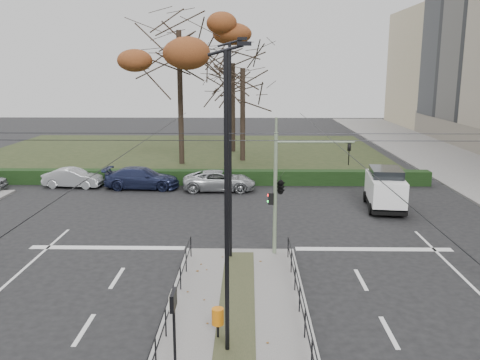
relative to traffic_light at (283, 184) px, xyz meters
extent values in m
plane|color=black|center=(-1.80, -4.50, -3.19)|extent=(140.00, 140.00, 0.00)
cube|color=#615F5D|center=(-1.80, -7.00, -3.12)|extent=(4.40, 15.00, 0.14)
cube|color=#615F5D|center=(16.20, 17.50, -3.12)|extent=(8.00, 90.00, 0.14)
cube|color=black|center=(-7.80, 27.50, -3.14)|extent=(38.00, 26.00, 0.10)
cube|color=black|center=(-7.80, 14.10, -2.69)|extent=(38.00, 1.00, 1.00)
cylinder|color=black|center=(-3.85, -0.50, -2.60)|extent=(0.04, 0.04, 0.90)
cylinder|color=black|center=(0.25, -0.50, -2.60)|extent=(0.04, 0.04, 0.90)
cylinder|color=black|center=(-3.85, -7.10, -2.15)|extent=(0.04, 13.20, 0.04)
cylinder|color=black|center=(0.25, -7.10, -2.15)|extent=(0.04, 13.20, 0.04)
cylinder|color=black|center=(-1.80, -3.50, 2.31)|extent=(20.00, 0.02, 0.02)
cylinder|color=black|center=(-1.80, -1.50, 2.31)|extent=(20.00, 0.02, 0.02)
cylinder|color=black|center=(-5.30, -6.50, 2.11)|extent=(0.02, 34.00, 0.02)
cylinder|color=black|center=(1.70, -6.50, 2.11)|extent=(0.02, 34.00, 0.02)
cylinder|color=slate|center=(-0.30, 0.00, -0.43)|extent=(0.16, 0.16, 5.23)
cylinder|color=slate|center=(1.31, 0.00, 1.78)|extent=(3.22, 0.10, 0.10)
imported|color=black|center=(2.71, 0.00, 1.28)|extent=(0.19, 0.21, 0.91)
imported|color=black|center=(-0.08, 0.00, -0.03)|extent=(0.87, 2.04, 0.81)
cube|color=black|center=(-0.49, 0.00, -0.63)|extent=(0.22, 0.16, 0.50)
sphere|color=#FF0C0C|center=(-0.59, 0.00, -0.48)|extent=(0.11, 0.11, 0.11)
sphere|color=#0CE533|center=(-0.59, 0.00, -0.75)|extent=(0.11, 0.11, 0.11)
cylinder|color=black|center=(-2.31, -7.14, -2.82)|extent=(0.07, 0.07, 0.45)
cylinder|color=#CD6B0C|center=(-2.31, -7.14, -2.37)|extent=(0.36, 0.36, 0.49)
cylinder|color=black|center=(-3.30, -9.00, -1.95)|extent=(0.08, 0.08, 2.18)
cube|color=black|center=(-3.30, -9.00, -0.97)|extent=(0.11, 0.60, 0.46)
cube|color=white|center=(-3.37, -9.00, -0.97)|extent=(0.02, 0.52, 0.38)
cylinder|color=black|center=(-2.01, -7.80, 1.06)|extent=(0.12, 0.12, 8.21)
cube|color=black|center=(-1.55, -7.80, 5.32)|extent=(0.36, 0.14, 0.10)
cylinder|color=black|center=(-2.19, -0.45, 1.33)|extent=(0.13, 0.13, 8.75)
cube|color=black|center=(-1.69, -0.45, 5.87)|extent=(0.38, 0.15, 0.11)
imported|color=#A4A7AC|center=(-13.45, 12.96, -2.53)|extent=(4.08, 1.72, 1.31)
imported|color=#1C2343|center=(-8.65, 12.67, -2.46)|extent=(5.09, 2.23, 1.46)
imported|color=#A4A7AC|center=(-3.36, 12.19, -2.52)|extent=(4.86, 2.31, 1.34)
cube|color=white|center=(6.44, 7.83, -1.98)|extent=(2.32, 4.53, 1.41)
cube|color=black|center=(6.44, 7.83, -1.13)|extent=(1.95, 2.57, 0.66)
cube|color=black|center=(6.44, 7.83, -2.89)|extent=(2.37, 4.62, 0.18)
cylinder|color=black|center=(7.18, 6.30, -2.86)|extent=(0.30, 0.68, 0.66)
cylinder|color=black|center=(5.37, 6.51, -2.86)|extent=(0.30, 0.68, 0.66)
cylinder|color=black|center=(7.52, 9.15, -2.86)|extent=(0.30, 0.68, 0.66)
cylinder|color=black|center=(5.70, 9.36, -2.86)|extent=(0.30, 0.68, 0.66)
cylinder|color=black|center=(-7.12, 21.64, 2.38)|extent=(0.44, 0.44, 10.94)
ellipsoid|color=#602B16|center=(-7.12, 21.64, 7.85)|extent=(10.51, 10.51, 6.87)
cylinder|color=black|center=(-2.97, 28.39, 1.13)|extent=(0.44, 0.44, 8.43)
cylinder|color=black|center=(-1.97, 23.34, 0.89)|extent=(0.44, 0.44, 7.95)
camera|label=1|loc=(-1.42, -20.78, 4.67)|focal=38.00mm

